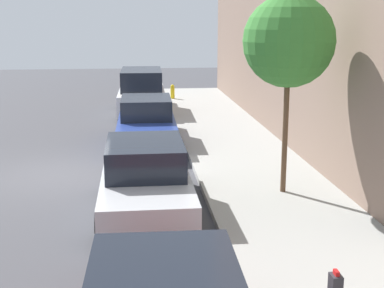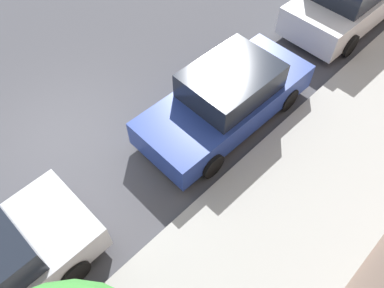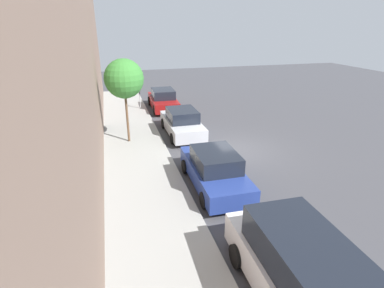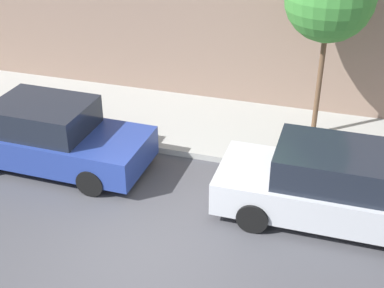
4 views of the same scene
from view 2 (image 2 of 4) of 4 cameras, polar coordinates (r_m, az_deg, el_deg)
name	(u,v)px [view 2 (image 2 of 4)]	position (r m, az deg, el deg)	size (l,w,h in m)	color
ground_plane	(65,137)	(9.53, -18.85, 1.03)	(60.00, 60.00, 0.00)	#424247
parked_sedan_third	(227,98)	(8.90, 5.36, 7.03)	(1.92, 4.53, 1.54)	navy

